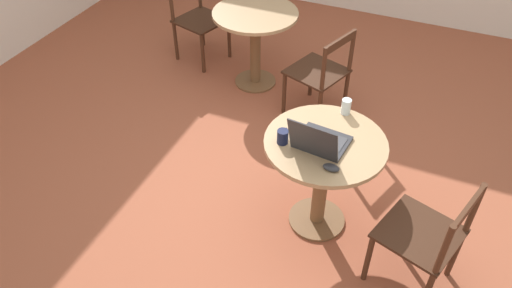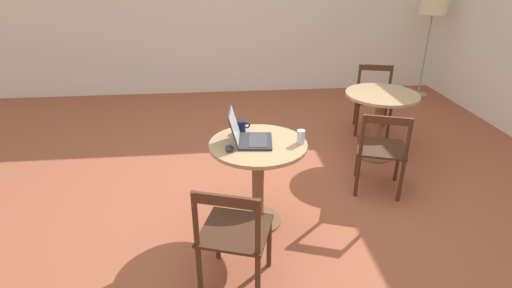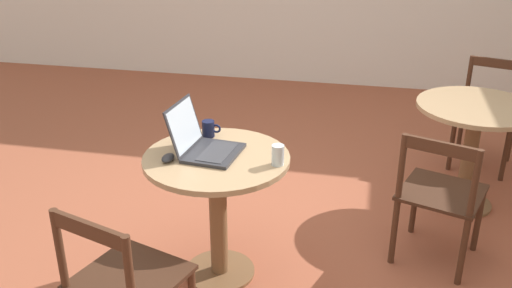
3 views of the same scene
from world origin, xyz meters
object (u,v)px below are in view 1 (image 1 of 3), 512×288
Objects in this scene: mug at (283,136)px; drinking_glass at (346,107)px; chair_near_front at (426,237)px; laptop at (319,141)px; mouse at (331,168)px; cafe_table_mid at (255,31)px; chair_mid_back at (198,19)px; chair_mid_front at (321,74)px; cafe_table_near at (323,163)px.

mug is 0.52m from drinking_glass.
chair_near_front is 1.03m from mug.
laptop reaches higher than mug.
laptop is at bearing 38.71° from mouse.
cafe_table_mid is at bearing 45.46° from drinking_glass.
chair_mid_back is at bearing 46.09° from laptop.
mug is (-1.30, -0.14, 0.36)m from chair_mid_front.
mouse is at bearing -144.26° from cafe_table_mid.
drinking_glass is at bearing -5.32° from cafe_table_near.
mug reaches higher than cafe_table_near.
laptop is 3.62× the size of mouse.
chair_mid_back is at bearing 47.67° from cafe_table_near.
chair_mid_front is at bearing 6.15° from mug.
mouse is 0.37m from mug.
mug is at bearing -173.85° from chair_mid_front.
cafe_table_near is at bearing -132.33° from chair_mid_back.
cafe_table_mid is 7.72× the size of mouse.
laptop reaches higher than cafe_table_near.
laptop is 3.33× the size of mug.
mug reaches higher than chair_mid_back.
chair_near_front is (-0.23, -0.71, -0.13)m from cafe_table_near.
drinking_glass is (-1.11, -1.13, 0.24)m from cafe_table_mid.
cafe_table_mid is 0.77m from chair_mid_front.
laptop is (-1.73, -1.79, 0.37)m from chair_mid_back.
laptop reaches higher than chair_mid_back.
mug reaches higher than cafe_table_mid.
chair_mid_back is 2.27× the size of laptop.
cafe_table_mid is 7.11× the size of mug.
laptop is 0.22m from mug.
drinking_glass is (0.40, -0.05, -0.00)m from laptop.
cafe_table_mid is (1.44, 1.10, 0.00)m from cafe_table_near.
chair_mid_front is at bearing -109.42° from cafe_table_mid.
mug is at bearing -151.14° from cafe_table_mid.
chair_near_front is at bearing -90.48° from mouse.
mouse is at bearing -134.46° from chair_mid_back.
chair_mid_back is 7.69× the size of drinking_glass.
mouse is (-0.16, -0.12, -0.04)m from laptop.
mouse reaches higher than cafe_table_mid.
laptop reaches higher than drinking_glass.
chair_mid_back is (1.66, 1.82, -0.13)m from cafe_table_near.
chair_mid_back and chair_mid_front have the same top height.
chair_mid_back is 7.56× the size of mug.
chair_near_front is at bearing -102.36° from laptop.
cafe_table_near is 0.25m from laptop.
chair_near_front is at bearing -129.60° from drinking_glass.
mouse is at bearing -155.94° from cafe_table_near.
mug is at bearing 71.30° from mouse.
drinking_glass is at bearing 7.26° from mouse.
cafe_table_near is 0.32m from mouse.
cafe_table_mid is 0.94× the size of chair_mid_back.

